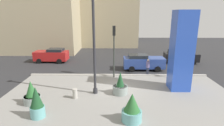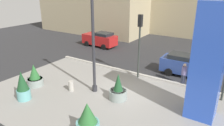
% 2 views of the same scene
% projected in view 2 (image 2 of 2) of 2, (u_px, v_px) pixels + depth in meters
% --- Properties ---
extents(ground_plane, '(60.00, 60.00, 0.00)m').
position_uv_depth(ground_plane, '(149.00, 73.00, 18.26)').
color(ground_plane, '#2D2D30').
extents(plaza_pavement, '(18.00, 10.00, 0.02)m').
position_uv_depth(plaza_pavement, '(110.00, 104.00, 13.56)').
color(plaza_pavement, gray).
rests_on(plaza_pavement, ground_plane).
extents(curb_strip, '(18.00, 0.24, 0.16)m').
position_uv_depth(curb_strip, '(145.00, 76.00, 17.54)').
color(curb_strip, '#B7B2A8').
rests_on(curb_strip, ground_plane).
extents(lamp_post, '(0.44, 0.44, 7.60)m').
position_uv_depth(lamp_post, '(93.00, 40.00, 13.94)').
color(lamp_post, '#2D2D33').
rests_on(lamp_post, ground_plane).
extents(art_pillar_blue, '(1.57, 1.57, 6.45)m').
position_uv_depth(art_pillar_blue, '(208.00, 63.00, 11.34)').
color(art_pillar_blue, blue).
rests_on(art_pillar_blue, ground_plane).
extents(potted_plant_mid_plaza, '(1.19, 1.19, 1.67)m').
position_uv_depth(potted_plant_mid_plaza, '(35.00, 77.00, 15.86)').
color(potted_plant_mid_plaza, gray).
rests_on(potted_plant_mid_plaza, ground_plane).
extents(potted_plant_near_right, '(0.88, 0.88, 2.01)m').
position_uv_depth(potted_plant_near_right, '(23.00, 87.00, 13.79)').
color(potted_plant_near_right, '#6BB2B2').
rests_on(potted_plant_near_right, ground_plane).
extents(potted_plant_curbside, '(1.20, 1.20, 1.75)m').
position_uv_depth(potted_plant_curbside, '(88.00, 120.00, 10.63)').
color(potted_plant_curbside, '#6BB2B2').
rests_on(potted_plant_curbside, ground_plane).
extents(potted_plant_by_pillar, '(1.19, 1.19, 1.82)m').
position_uv_depth(potted_plant_by_pillar, '(118.00, 90.00, 13.95)').
color(potted_plant_by_pillar, gray).
rests_on(potted_plant_by_pillar, ground_plane).
extents(concrete_bollard, '(0.36, 0.36, 0.75)m').
position_uv_depth(concrete_bollard, '(71.00, 86.00, 15.13)').
color(concrete_bollard, '#B2ADA3').
rests_on(concrete_bollard, ground_plane).
extents(traffic_light_corner, '(0.28, 0.42, 5.08)m').
position_uv_depth(traffic_light_corner, '(140.00, 37.00, 16.29)').
color(traffic_light_corner, '#333833').
rests_on(traffic_light_corner, ground_plane).
extents(car_passing_lane, '(4.57, 1.98, 1.76)m').
position_uv_depth(car_passing_lane, '(189.00, 66.00, 17.48)').
color(car_passing_lane, '#2D4793').
rests_on(car_passing_lane, ground_plane).
extents(car_far_lane, '(4.31, 2.12, 1.77)m').
position_uv_depth(car_far_lane, '(100.00, 39.00, 26.00)').
color(car_far_lane, red).
rests_on(car_far_lane, ground_plane).
extents(pedestrian_crossing, '(0.45, 0.45, 1.73)m').
position_uv_depth(pedestrian_crossing, '(184.00, 73.00, 15.79)').
color(pedestrian_crossing, '#33384C').
rests_on(pedestrian_crossing, ground_plane).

